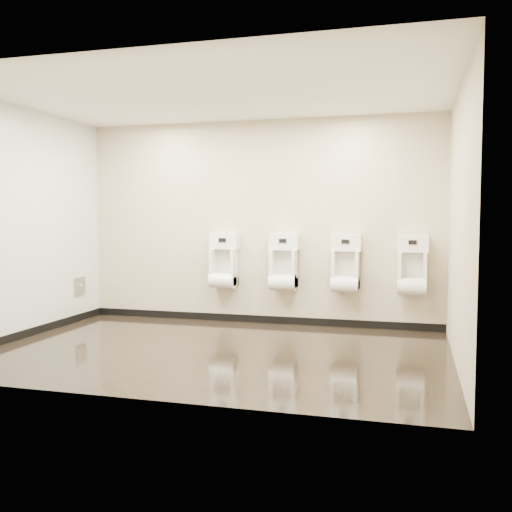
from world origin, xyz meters
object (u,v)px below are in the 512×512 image
Objects in this scene: urinal_2 at (346,268)px; urinal_3 at (412,269)px; access_panel at (80,286)px; urinal_1 at (284,266)px; urinal_0 at (224,265)px.

urinal_2 is 1.00× the size of urinal_3.
urinal_3 reaches higher than access_panel.
urinal_1 is 1.68m from urinal_3.
urinal_2 is at bearing 0.00° from urinal_1.
urinal_3 is (1.68, 0.00, 0.00)m from urinal_1.
access_panel is 2.08m from urinal_0.
access_panel is 0.33× the size of urinal_3.
access_panel is at bearing -174.77° from urinal_3.
access_panel is at bearing -171.75° from urinal_1.
access_panel is 0.33× the size of urinal_1.
urinal_2 reaches higher than access_panel.
access_panel is at bearing -173.59° from urinal_2.
urinal_3 is at bearing 0.00° from urinal_2.
urinal_0 is 1.00× the size of urinal_2.
urinal_1 and urinal_3 have the same top height.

